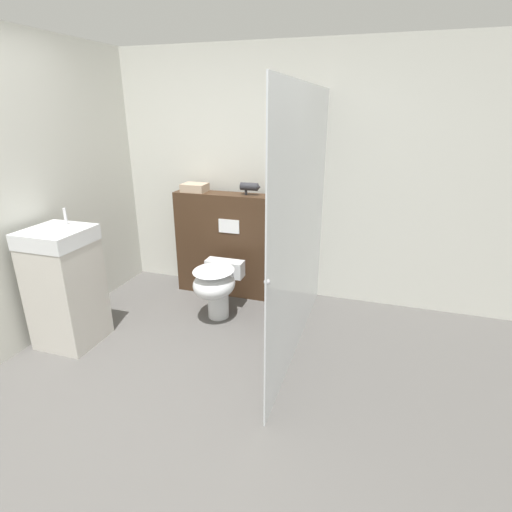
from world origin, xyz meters
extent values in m
plane|color=#565451|center=(0.00, 0.00, 0.00)|extent=(12.00, 12.00, 0.00)
cube|color=silver|center=(0.00, 2.21, 1.25)|extent=(8.00, 0.06, 2.50)
cube|color=#3D2819|center=(-0.14, 1.97, 0.55)|extent=(1.24, 0.23, 1.09)
cube|color=white|center=(-0.14, 1.85, 0.79)|extent=(0.22, 0.01, 0.14)
cube|color=silver|center=(0.73, 1.18, 1.04)|extent=(0.01, 2.01, 2.07)
sphere|color=#B2B2B7|center=(0.73, 0.20, 1.00)|extent=(0.04, 0.04, 0.04)
cylinder|color=white|center=(-0.10, 1.42, 0.17)|extent=(0.20, 0.20, 0.35)
ellipsoid|color=white|center=(-0.10, 1.34, 0.37)|extent=(0.38, 0.44, 0.25)
ellipsoid|color=white|center=(-0.10, 1.34, 0.51)|extent=(0.38, 0.43, 0.02)
cube|color=white|center=(-0.10, 1.61, 0.43)|extent=(0.37, 0.14, 0.16)
cube|color=beige|center=(-1.14, 0.64, 0.44)|extent=(0.46, 0.47, 0.89)
cube|color=white|center=(-1.14, 0.64, 0.95)|extent=(0.47, 0.48, 0.13)
cylinder|color=silver|center=(-1.14, 0.77, 1.08)|extent=(0.02, 0.02, 0.14)
cylinder|color=#2D2D33|center=(0.03, 1.97, 1.18)|extent=(0.18, 0.08, 0.08)
cone|color=#2D2D33|center=(0.14, 1.97, 1.18)|extent=(0.03, 0.07, 0.07)
cylinder|color=#2D2D33|center=(0.00, 1.97, 1.13)|extent=(0.03, 0.03, 0.08)
cube|color=tan|center=(-0.56, 1.97, 1.13)|extent=(0.25, 0.20, 0.08)
camera|label=1|loc=(1.29, -1.75, 1.91)|focal=28.00mm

